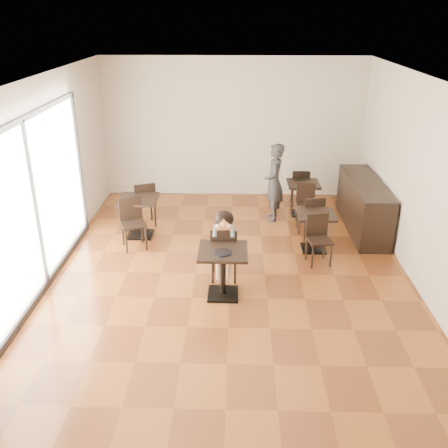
{
  "coord_description": "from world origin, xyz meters",
  "views": [
    {
      "loc": [
        0.1,
        -7.43,
        4.12
      ],
      "look_at": [
        -0.1,
        -0.19,
        1.0
      ],
      "focal_mm": 40.0,
      "sensor_mm": 36.0,
      "label": 1
    }
  ],
  "objects_px": {
    "child_table": "(223,273)",
    "chair_left_a": "(144,203)",
    "chair_mid_a": "(311,216)",
    "chair_back_b": "(306,205)",
    "child": "(224,246)",
    "cafe_table_mid": "(315,232)",
    "adult_patron": "(274,183)",
    "chair_mid_b": "(319,241)",
    "child_chair": "(224,252)",
    "chair_back_a": "(300,187)",
    "cafe_table_back": "(302,199)",
    "cafe_table_left": "(139,217)",
    "chair_left_b": "(133,224)"
  },
  "relations": [
    {
      "from": "chair_mid_a",
      "to": "chair_back_a",
      "type": "distance_m",
      "value": 1.75
    },
    {
      "from": "cafe_table_mid",
      "to": "chair_mid_a",
      "type": "relative_size",
      "value": 0.83
    },
    {
      "from": "chair_left_a",
      "to": "chair_back_b",
      "type": "height_order",
      "value": "chair_left_a"
    },
    {
      "from": "child",
      "to": "cafe_table_mid",
      "type": "bearing_deg",
      "value": 34.36
    },
    {
      "from": "cafe_table_left",
      "to": "chair_mid_a",
      "type": "relative_size",
      "value": 0.9
    },
    {
      "from": "cafe_table_back",
      "to": "chair_back_b",
      "type": "xyz_separation_m",
      "value": [
        0.0,
        -0.55,
        0.07
      ]
    },
    {
      "from": "child_table",
      "to": "chair_mid_a",
      "type": "relative_size",
      "value": 0.9
    },
    {
      "from": "chair_back_a",
      "to": "child_table",
      "type": "bearing_deg",
      "value": 69.93
    },
    {
      "from": "child_table",
      "to": "chair_back_b",
      "type": "distance_m",
      "value": 3.29
    },
    {
      "from": "cafe_table_left",
      "to": "chair_back_a",
      "type": "height_order",
      "value": "chair_back_a"
    },
    {
      "from": "cafe_table_back",
      "to": "chair_left_a",
      "type": "bearing_deg",
      "value": -168.69
    },
    {
      "from": "chair_back_a",
      "to": "chair_back_b",
      "type": "xyz_separation_m",
      "value": [
        0.0,
        -1.1,
        0.0
      ]
    },
    {
      "from": "chair_left_a",
      "to": "chair_back_a",
      "type": "distance_m",
      "value": 3.54
    },
    {
      "from": "child_chair",
      "to": "chair_mid_a",
      "type": "relative_size",
      "value": 1.08
    },
    {
      "from": "child_chair",
      "to": "cafe_table_mid",
      "type": "bearing_deg",
      "value": -145.64
    },
    {
      "from": "cafe_table_mid",
      "to": "chair_back_b",
      "type": "height_order",
      "value": "chair_back_b"
    },
    {
      "from": "cafe_table_back",
      "to": "chair_back_a",
      "type": "distance_m",
      "value": 0.55
    },
    {
      "from": "child_table",
      "to": "child_chair",
      "type": "bearing_deg",
      "value": 90.0
    },
    {
      "from": "cafe_table_back",
      "to": "chair_left_a",
      "type": "relative_size",
      "value": 0.76
    },
    {
      "from": "cafe_table_left",
      "to": "chair_mid_b",
      "type": "bearing_deg",
      "value": -17.97
    },
    {
      "from": "adult_patron",
      "to": "cafe_table_mid",
      "type": "distance_m",
      "value": 1.66
    },
    {
      "from": "child_table",
      "to": "child",
      "type": "height_order",
      "value": "child"
    },
    {
      "from": "chair_mid_a",
      "to": "adult_patron",
      "type": "bearing_deg",
      "value": -64.38
    },
    {
      "from": "chair_mid_a",
      "to": "chair_back_b",
      "type": "distance_m",
      "value": 0.65
    },
    {
      "from": "child",
      "to": "chair_back_b",
      "type": "bearing_deg",
      "value": 55.08
    },
    {
      "from": "child_table",
      "to": "cafe_table_back",
      "type": "height_order",
      "value": "child_table"
    },
    {
      "from": "cafe_table_back",
      "to": "chair_left_b",
      "type": "xyz_separation_m",
      "value": [
        -3.32,
        -1.76,
        0.11
      ]
    },
    {
      "from": "child",
      "to": "adult_patron",
      "type": "height_order",
      "value": "adult_patron"
    },
    {
      "from": "chair_back_b",
      "to": "chair_mid_b",
      "type": "bearing_deg",
      "value": -87.24
    },
    {
      "from": "chair_mid_a",
      "to": "chair_back_b",
      "type": "bearing_deg",
      "value": -99.33
    },
    {
      "from": "cafe_table_back",
      "to": "chair_mid_b",
      "type": "bearing_deg",
      "value": -89.51
    },
    {
      "from": "child_table",
      "to": "cafe_table_back",
      "type": "relative_size",
      "value": 1.1
    },
    {
      "from": "child_table",
      "to": "chair_left_a",
      "type": "xyz_separation_m",
      "value": [
        -1.71,
        2.75,
        0.08
      ]
    },
    {
      "from": "child_chair",
      "to": "chair_left_a",
      "type": "height_order",
      "value": "child_chair"
    },
    {
      "from": "cafe_table_left",
      "to": "chair_left_a",
      "type": "xyz_separation_m",
      "value": [
        0.0,
        0.55,
        0.08
      ]
    },
    {
      "from": "adult_patron",
      "to": "chair_mid_b",
      "type": "relative_size",
      "value": 1.88
    },
    {
      "from": "adult_patron",
      "to": "chair_mid_a",
      "type": "height_order",
      "value": "adult_patron"
    },
    {
      "from": "cafe_table_mid",
      "to": "chair_left_b",
      "type": "distance_m",
      "value": 3.35
    },
    {
      "from": "adult_patron",
      "to": "chair_mid_a",
      "type": "relative_size",
      "value": 1.88
    },
    {
      "from": "cafe_table_back",
      "to": "chair_back_b",
      "type": "height_order",
      "value": "chair_back_b"
    },
    {
      "from": "child_chair",
      "to": "chair_mid_a",
      "type": "distance_m",
      "value": 2.34
    },
    {
      "from": "chair_left_a",
      "to": "chair_back_b",
      "type": "relative_size",
      "value": 1.1
    },
    {
      "from": "chair_back_b",
      "to": "chair_back_a",
      "type": "bearing_deg",
      "value": 92.12
    },
    {
      "from": "adult_patron",
      "to": "chair_back_b",
      "type": "bearing_deg",
      "value": 71.09
    },
    {
      "from": "cafe_table_mid",
      "to": "child",
      "type": "bearing_deg",
      "value": -145.64
    },
    {
      "from": "cafe_table_mid",
      "to": "chair_left_b",
      "type": "xyz_separation_m",
      "value": [
        -3.34,
        -0.02,
        0.11
      ]
    },
    {
      "from": "child_chair",
      "to": "child",
      "type": "distance_m",
      "value": 0.12
    },
    {
      "from": "child_table",
      "to": "child_chair",
      "type": "xyz_separation_m",
      "value": [
        0.0,
        0.55,
        0.08
      ]
    },
    {
      "from": "child",
      "to": "chair_left_b",
      "type": "distance_m",
      "value": 2.04
    },
    {
      "from": "cafe_table_back",
      "to": "adult_patron",
      "type": "bearing_deg",
      "value": -155.22
    }
  ]
}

